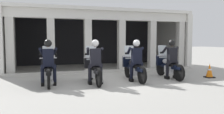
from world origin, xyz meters
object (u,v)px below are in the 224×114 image
object	(u,v)px
police_officer_center_right	(136,57)
traffic_cone_flank	(210,71)
police_officer_center_left	(95,58)
motorcycle_center_right	(133,67)
police_officer_far_right	(172,56)
police_officer_far_left	(48,58)
motorcycle_center_left	(94,69)
motorcycle_far_left	(49,70)
motorcycle_far_right	(168,66)

from	to	relation	value
police_officer_center_right	traffic_cone_flank	xyz separation A→B (m)	(3.29, -0.10, -0.65)
police_officer_center_right	traffic_cone_flank	world-z (taller)	police_officer_center_right
police_officer_center_left	motorcycle_center_right	distance (m)	1.69
police_officer_far_right	traffic_cone_flank	size ratio (longest dim) A/B	2.69
police_officer_far_left	motorcycle_center_left	size ratio (longest dim) A/B	0.78
motorcycle_center_right	traffic_cone_flank	bearing A→B (deg)	-11.14
motorcycle_far_left	police_officer_center_right	distance (m)	3.25
motorcycle_far_right	police_officer_center_left	bearing A→B (deg)	-177.85
motorcycle_center_right	police_officer_center_right	xyz separation A→B (m)	(-0.00, -0.28, 0.44)
motorcycle_far_left	police_officer_center_left	size ratio (longest dim) A/B	1.29
motorcycle_center_left	motorcycle_center_right	bearing A→B (deg)	-8.99
motorcycle_center_right	police_officer_far_right	bearing A→B (deg)	-10.68
motorcycle_center_right	police_officer_center_right	distance (m)	0.52
motorcycle_far_left	motorcycle_center_left	distance (m)	1.61
motorcycle_far_left	motorcycle_center_left	xyz separation A→B (m)	(1.60, -0.21, 0.00)
police_officer_center_right	police_officer_far_right	xyz separation A→B (m)	(1.60, 0.11, 0.00)
police_officer_center_left	motorcycle_center_right	bearing A→B (deg)	1.01
police_officer_center_left	motorcycle_center_right	size ratio (longest dim) A/B	0.78
motorcycle_center_right	motorcycle_far_right	world-z (taller)	same
police_officer_center_left	traffic_cone_flank	size ratio (longest dim) A/B	2.69
police_officer_center_right	traffic_cone_flank	bearing A→B (deg)	-6.22
police_officer_center_left	police_officer_far_right	distance (m)	3.19
police_officer_center_left	motorcycle_center_right	xyz separation A→B (m)	(1.60, 0.34, -0.44)
motorcycle_center_left	motorcycle_far_left	bearing A→B (deg)	161.76
police_officer_center_right	police_officer_far_right	world-z (taller)	same
police_officer_far_left	police_officer_center_left	xyz separation A→B (m)	(1.60, -0.21, 0.00)
motorcycle_center_right	motorcycle_far_right	distance (m)	1.60
police_officer_far_right	police_officer_far_left	bearing A→B (deg)	173.66
police_officer_far_left	motorcycle_center_right	xyz separation A→B (m)	(3.19, 0.13, -0.44)
motorcycle_center_left	police_officer_center_right	bearing A→B (deg)	-19.12
police_officer_far_left	police_officer_far_right	distance (m)	4.79
motorcycle_far_left	police_officer_far_right	world-z (taller)	police_officer_far_right
police_officer_center_left	motorcycle_far_right	size ratio (longest dim) A/B	0.78
motorcycle_center_right	traffic_cone_flank	distance (m)	3.32
police_officer_far_left	police_officer_center_right	bearing A→B (deg)	-9.20
motorcycle_center_left	police_officer_far_right	distance (m)	3.22
motorcycle_center_left	traffic_cone_flank	world-z (taller)	motorcycle_center_left
motorcycle_far_left	police_officer_far_right	size ratio (longest dim) A/B	1.29
motorcycle_far_right	police_officer_far_right	bearing A→B (deg)	-96.08
motorcycle_far_right	traffic_cone_flank	distance (m)	1.77
motorcycle_far_left	traffic_cone_flank	xyz separation A→B (m)	(6.48, -0.54, -0.21)
police_officer_far_left	police_officer_far_right	xyz separation A→B (m)	(4.79, -0.04, 0.00)
motorcycle_far_left	motorcycle_center_right	world-z (taller)	same
motorcycle_center_right	police_officer_far_right	xyz separation A→B (m)	(1.59, -0.17, 0.44)
motorcycle_center_left	motorcycle_center_right	world-z (taller)	same
motorcycle_far_left	traffic_cone_flank	world-z (taller)	motorcycle_far_left
police_officer_far_left	motorcycle_far_right	world-z (taller)	police_officer_far_left
motorcycle_center_left	police_officer_center_left	distance (m)	0.52
police_officer_far_left	police_officer_far_right	size ratio (longest dim) A/B	1.00
police_officer_far_right	motorcycle_far_left	bearing A→B (deg)	170.27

